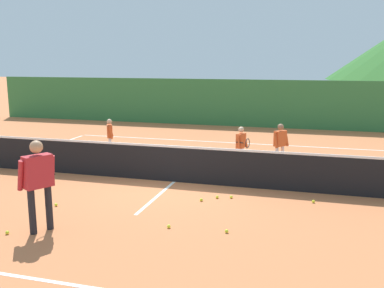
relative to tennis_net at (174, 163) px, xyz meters
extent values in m
plane|color=#C67042|center=(0.00, 0.00, -0.50)|extent=(120.00, 120.00, 0.00)
cube|color=white|center=(0.00, -5.43, -0.50)|extent=(11.87, 0.08, 0.01)
cube|color=white|center=(0.00, 5.78, -0.50)|extent=(11.87, 0.08, 0.01)
cube|color=white|center=(0.00, 0.00, -0.50)|extent=(0.08, 5.15, 0.01)
cube|color=black|center=(0.00, 0.00, -0.04)|extent=(12.16, 0.02, 0.92)
cube|color=white|center=(0.00, 0.00, 0.45)|extent=(12.16, 0.03, 0.06)
cylinder|color=black|center=(-1.43, -3.98, -0.07)|extent=(0.13, 0.13, 0.85)
cylinder|color=black|center=(-1.26, -3.69, -0.07)|extent=(0.13, 0.13, 0.85)
cube|color=#B2262D|center=(-1.35, -3.83, 0.66)|extent=(0.46, 0.56, 0.60)
sphere|color=tan|center=(-1.35, -3.83, 1.11)|extent=(0.24, 0.24, 0.24)
cylinder|color=#B2262D|center=(-1.55, -4.05, 0.62)|extent=(0.25, 0.19, 0.59)
cylinder|color=#B2262D|center=(-1.24, -3.56, 0.61)|extent=(0.20, 0.17, 0.59)
torus|color=#262628|center=(-1.46, -3.43, 0.56)|extent=(0.16, 0.26, 0.29)
cylinder|color=black|center=(-1.25, -3.55, 0.56)|extent=(0.21, 0.13, 0.03)
cylinder|color=silver|center=(-3.14, 2.61, -0.20)|extent=(0.09, 0.09, 0.61)
cylinder|color=silver|center=(-3.03, 2.41, -0.20)|extent=(0.09, 0.09, 0.61)
cube|color=#E55926|center=(-3.08, 2.51, 0.32)|extent=(0.32, 0.40, 0.43)
sphere|color=#DBAD84|center=(-3.08, 2.51, 0.64)|extent=(0.17, 0.17, 0.17)
cylinder|color=#E55926|center=(-3.14, 2.71, 0.29)|extent=(0.18, 0.14, 0.42)
cylinder|color=#E55926|center=(-2.95, 2.34, 0.29)|extent=(0.14, 0.12, 0.42)
cylinder|color=silver|center=(1.46, 2.05, -0.19)|extent=(0.09, 0.09, 0.61)
cylinder|color=silver|center=(1.40, 1.83, -0.19)|extent=(0.09, 0.09, 0.61)
cube|color=#E55926|center=(1.43, 1.94, 0.33)|extent=(0.26, 0.40, 0.43)
sphere|color=#DBAD84|center=(1.43, 1.94, 0.65)|extent=(0.17, 0.17, 0.17)
cylinder|color=#E55926|center=(1.53, 2.13, 0.30)|extent=(0.18, 0.11, 0.42)
cylinder|color=#E55926|center=(1.41, 1.73, 0.30)|extent=(0.14, 0.10, 0.42)
torus|color=#262628|center=(1.67, 1.66, 0.31)|extent=(0.10, 0.29, 0.29)
cylinder|color=black|center=(1.43, 1.72, 0.31)|extent=(0.22, 0.08, 0.03)
cylinder|color=silver|center=(2.60, 2.43, -0.17)|extent=(0.10, 0.10, 0.65)
cylinder|color=silver|center=(2.46, 2.23, -0.17)|extent=(0.10, 0.10, 0.65)
cube|color=#E55926|center=(2.53, 2.33, 0.38)|extent=(0.37, 0.42, 0.46)
sphere|color=#996B4C|center=(2.53, 2.33, 0.72)|extent=(0.18, 0.18, 0.18)
cylinder|color=#E55926|center=(2.71, 2.48, 0.35)|extent=(0.18, 0.16, 0.45)
cylinder|color=#E55926|center=(2.43, 2.13, 0.35)|extent=(0.15, 0.14, 0.45)
sphere|color=yellow|center=(1.70, -0.95, -0.47)|extent=(0.07, 0.07, 0.07)
sphere|color=yellow|center=(-1.87, -4.14, -0.47)|extent=(0.07, 0.07, 0.07)
sphere|color=yellow|center=(1.39, -1.05, -0.47)|extent=(0.07, 0.07, 0.07)
sphere|color=yellow|center=(2.00, -2.98, -0.47)|extent=(0.07, 0.07, 0.07)
sphere|color=yellow|center=(-1.89, -2.54, -0.47)|extent=(0.07, 0.07, 0.07)
sphere|color=yellow|center=(1.09, -1.34, -0.47)|extent=(0.07, 0.07, 0.07)
sphere|color=yellow|center=(0.89, -3.05, -0.47)|extent=(0.07, 0.07, 0.07)
sphere|color=yellow|center=(3.53, -0.77, -0.47)|extent=(0.07, 0.07, 0.07)
cube|color=#33753D|center=(0.00, 10.05, 0.63)|extent=(26.11, 0.08, 2.25)
camera|label=1|loc=(3.42, -10.37, 2.64)|focal=40.26mm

